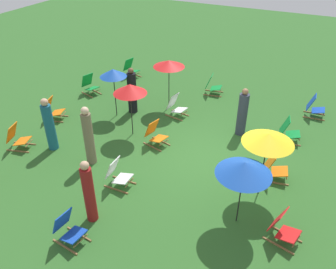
% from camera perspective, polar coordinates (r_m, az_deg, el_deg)
% --- Properties ---
extents(ground_plane, '(40.00, 40.00, 0.00)m').
position_cam_1_polar(ground_plane, '(10.70, 5.80, -3.77)').
color(ground_plane, '#2D6026').
extents(deckchair_0, '(0.56, 0.81, 0.83)m').
position_cam_1_polar(deckchair_0, '(8.34, -16.11, -14.69)').
color(deckchair_0, olive).
rests_on(deckchair_0, ground).
extents(deckchair_2, '(0.64, 0.85, 0.83)m').
position_cam_1_polar(deckchair_2, '(11.05, -2.10, 0.04)').
color(deckchair_2, olive).
rests_on(deckchair_2, ground).
extents(deckchair_3, '(0.67, 0.86, 0.83)m').
position_cam_1_polar(deckchair_3, '(11.86, -23.57, -0.51)').
color(deckchair_3, olive).
rests_on(deckchair_3, ground).
extents(deckchair_4, '(0.60, 0.83, 0.83)m').
position_cam_1_polar(deckchair_4, '(12.67, 1.33, 4.64)').
color(deckchair_4, olive).
rests_on(deckchair_4, ground).
extents(deckchair_5, '(0.68, 0.87, 0.83)m').
position_cam_1_polar(deckchair_5, '(14.69, -12.75, 7.95)').
color(deckchair_5, olive).
rests_on(deckchair_5, ground).
extents(deckchair_7, '(0.53, 0.79, 0.83)m').
position_cam_1_polar(deckchair_7, '(13.71, 22.96, 4.18)').
color(deckchair_7, olive).
rests_on(deckchair_7, ground).
extents(deckchair_8, '(0.49, 0.77, 0.83)m').
position_cam_1_polar(deckchair_8, '(9.52, -8.30, -6.49)').
color(deckchair_8, olive).
rests_on(deckchair_8, ground).
extents(deckchair_9, '(0.64, 0.85, 0.83)m').
position_cam_1_polar(deckchair_9, '(16.04, -6.14, 10.71)').
color(deckchair_9, olive).
rests_on(deckchair_9, ground).
extents(deckchair_10, '(0.60, 0.83, 0.83)m').
position_cam_1_polar(deckchair_10, '(14.43, 7.34, 8.03)').
color(deckchair_10, olive).
rests_on(deckchair_10, ground).
extents(deckchair_11, '(0.61, 0.84, 0.83)m').
position_cam_1_polar(deckchair_11, '(10.09, 17.13, -5.25)').
color(deckchair_11, olive).
rests_on(deckchair_11, ground).
extents(deckchair_12, '(0.65, 0.85, 0.83)m').
position_cam_1_polar(deckchair_12, '(8.45, 18.35, -14.37)').
color(deckchair_12, olive).
rests_on(deckchair_12, ground).
extents(deckchair_13, '(0.67, 0.86, 0.83)m').
position_cam_1_polar(deckchair_13, '(13.12, -18.42, 3.90)').
color(deckchair_13, olive).
rests_on(deckchair_13, ground).
extents(deckchair_14, '(0.62, 0.84, 0.83)m').
position_cam_1_polar(deckchair_14, '(11.86, 19.23, 0.52)').
color(deckchair_14, olive).
rests_on(deckchair_14, ground).
extents(umbrella_0, '(0.94, 0.94, 1.81)m').
position_cam_1_polar(umbrella_0, '(12.28, -9.03, 9.97)').
color(umbrella_0, black).
rests_on(umbrella_0, ground).
extents(umbrella_1, '(1.08, 1.08, 1.83)m').
position_cam_1_polar(umbrella_1, '(11.01, -6.28, 7.48)').
color(umbrella_1, black).
rests_on(umbrella_1, ground).
extents(umbrella_2, '(1.27, 1.27, 1.79)m').
position_cam_1_polar(umbrella_2, '(7.78, 12.42, -5.45)').
color(umbrella_2, black).
rests_on(umbrella_2, ground).
extents(umbrella_3, '(1.15, 1.15, 1.89)m').
position_cam_1_polar(umbrella_3, '(12.66, 0.16, 11.58)').
color(umbrella_3, black).
rests_on(umbrella_3, ground).
extents(umbrella_4, '(1.27, 1.27, 1.90)m').
position_cam_1_polar(umbrella_4, '(8.66, 16.20, -0.61)').
color(umbrella_4, black).
rests_on(umbrella_4, ground).
extents(person_0, '(0.36, 0.36, 1.86)m').
position_cam_1_polar(person_0, '(10.22, -12.95, -0.37)').
color(person_0, '#72664C').
rests_on(person_0, ground).
extents(person_1, '(0.38, 0.38, 1.74)m').
position_cam_1_polar(person_1, '(8.38, -12.89, -9.32)').
color(person_1, maroon).
rests_on(person_1, ground).
extents(person_2, '(0.46, 0.46, 1.67)m').
position_cam_1_polar(person_2, '(11.64, 12.15, 3.43)').
color(person_2, '#333847').
rests_on(person_2, ground).
extents(person_3, '(0.31, 0.31, 1.75)m').
position_cam_1_polar(person_3, '(11.22, -18.96, 1.41)').
color(person_3, '#195972').
rests_on(person_3, ground).
extents(person_4, '(0.45, 0.45, 1.74)m').
position_cam_1_polar(person_4, '(12.81, -5.94, 7.00)').
color(person_4, black).
rests_on(person_4, ground).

